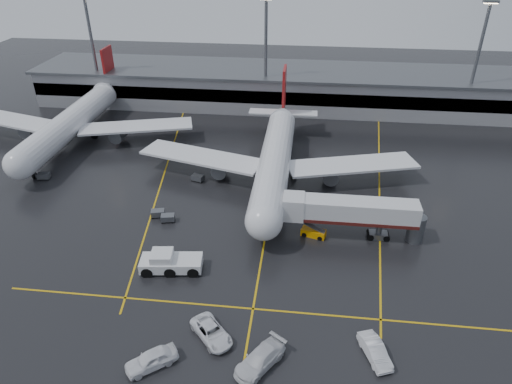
# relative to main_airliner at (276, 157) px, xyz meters

# --- Properties ---
(ground) EXTENTS (220.00, 220.00, 0.00)m
(ground) POSITION_rel_main_airliner_xyz_m (0.00, -9.70, -4.21)
(ground) COLOR black
(ground) RESTS_ON ground
(apron_line_centre) EXTENTS (0.25, 90.00, 0.02)m
(apron_line_centre) POSITION_rel_main_airliner_xyz_m (0.00, -9.70, -4.20)
(apron_line_centre) COLOR gold
(apron_line_centre) RESTS_ON ground
(apron_line_stop) EXTENTS (60.00, 0.25, 0.02)m
(apron_line_stop) POSITION_rel_main_airliner_xyz_m (0.00, -31.70, -4.20)
(apron_line_stop) COLOR gold
(apron_line_stop) RESTS_ON ground
(apron_line_left) EXTENTS (9.99, 69.35, 0.02)m
(apron_line_left) POSITION_rel_main_airliner_xyz_m (-20.00, 0.30, -4.20)
(apron_line_left) COLOR gold
(apron_line_left) RESTS_ON ground
(apron_line_right) EXTENTS (7.57, 69.64, 0.02)m
(apron_line_right) POSITION_rel_main_airliner_xyz_m (18.00, 0.30, -4.20)
(apron_line_right) COLOR gold
(apron_line_right) RESTS_ON ground
(terminal) EXTENTS (122.00, 19.00, 8.60)m
(terminal) POSITION_rel_main_airliner_xyz_m (0.00, 38.23, 0.11)
(terminal) COLOR gray
(terminal) RESTS_ON ground
(light_mast_left) EXTENTS (3.00, 1.20, 25.45)m
(light_mast_left) POSITION_rel_main_airliner_xyz_m (-45.00, 32.30, 10.27)
(light_mast_left) COLOR #595B60
(light_mast_left) RESTS_ON ground
(light_mast_mid) EXTENTS (3.00, 1.20, 25.45)m
(light_mast_mid) POSITION_rel_main_airliner_xyz_m (-5.00, 32.30, 10.27)
(light_mast_mid) COLOR #595B60
(light_mast_mid) RESTS_ON ground
(light_mast_right) EXTENTS (3.00, 1.20, 25.45)m
(light_mast_right) POSITION_rel_main_airliner_xyz_m (40.00, 32.30, 10.27)
(light_mast_right) COLOR #595B60
(light_mast_right) RESTS_ON ground
(main_airliner) EXTENTS (48.80, 45.60, 14.10)m
(main_airliner) POSITION_rel_main_airliner_xyz_m (0.00, 0.00, 0.00)
(main_airliner) COLOR silver
(main_airliner) RESTS_ON ground
(second_airliner) EXTENTS (48.80, 45.60, 14.10)m
(second_airliner) POSITION_rel_main_airliner_xyz_m (-42.00, 12.00, 0.00)
(second_airliner) COLOR silver
(second_airliner) RESTS_ON ground
(jet_bridge) EXTENTS (19.90, 3.40, 6.05)m
(jet_bridge) POSITION_rel_main_airliner_xyz_m (11.87, -15.70, -0.28)
(jet_bridge) COLOR silver
(jet_bridge) RESTS_ON ground
(pushback_tractor) EXTENTS (8.19, 4.22, 2.81)m
(pushback_tractor) POSITION_rel_main_airliner_xyz_m (-11.56, -25.91, -3.09)
(pushback_tractor) COLOR silver
(pushback_tractor) RESTS_ON ground
(belt_loader) EXTENTS (3.73, 2.38, 2.19)m
(belt_loader) POSITION_rel_main_airliner_xyz_m (6.84, -16.30, -3.67)
(belt_loader) COLOR orange
(belt_loader) RESTS_ON ground
(service_van_a) EXTENTS (5.79, 6.02, 1.59)m
(service_van_a) POSITION_rel_main_airliner_xyz_m (-3.93, -36.44, -3.41)
(service_van_a) COLOR white
(service_van_a) RESTS_ON ground
(service_van_b) EXTENTS (5.61, 6.58, 1.81)m
(service_van_b) POSITION_rel_main_airliner_xyz_m (1.67, -39.47, -3.30)
(service_van_b) COLOR silver
(service_van_b) RESTS_ON ground
(service_van_c) EXTENTS (3.48, 5.40, 1.68)m
(service_van_c) POSITION_rel_main_airliner_xyz_m (13.34, -36.98, -3.37)
(service_van_c) COLOR white
(service_van_c) RESTS_ON ground
(service_van_d) EXTENTS (5.56, 4.97, 1.82)m
(service_van_d) POSITION_rel_main_airliner_xyz_m (-9.24, -40.78, -3.30)
(service_van_d) COLOR white
(service_van_d) RESTS_ON ground
(baggage_cart_a) EXTENTS (2.21, 1.66, 1.12)m
(baggage_cart_a) POSITION_rel_main_airliner_xyz_m (-14.94, -15.12, -3.58)
(baggage_cart_a) COLOR #595B60
(baggage_cart_a) RESTS_ON ground
(baggage_cart_b) EXTENTS (2.25, 1.74, 1.12)m
(baggage_cart_b) POSITION_rel_main_airliner_xyz_m (-16.83, -14.05, -3.58)
(baggage_cart_b) COLOR #595B60
(baggage_cart_b) RESTS_ON ground
(baggage_cart_c) EXTENTS (2.30, 1.85, 1.12)m
(baggage_cart_c) POSITION_rel_main_airliner_xyz_m (-13.29, -2.36, -3.58)
(baggage_cart_c) COLOR #595B60
(baggage_cart_c) RESTS_ON ground
(baggage_cart_d) EXTENTS (2.33, 1.92, 1.12)m
(baggage_cart_d) POSITION_rel_main_airliner_xyz_m (-45.01, 0.75, -3.58)
(baggage_cart_d) COLOR #595B60
(baggage_cart_d) RESTS_ON ground
(baggage_cart_e) EXTENTS (2.18, 1.60, 1.12)m
(baggage_cart_e) POSITION_rel_main_airliner_xyz_m (-40.19, -4.83, -3.58)
(baggage_cart_e) COLOR #595B60
(baggage_cart_e) RESTS_ON ground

